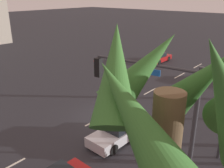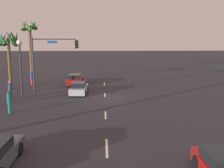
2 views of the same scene
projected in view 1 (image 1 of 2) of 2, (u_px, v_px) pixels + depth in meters
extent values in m
plane|color=#28282D|center=(105.00, 116.00, 18.91)|extent=(220.00, 220.00, 0.00)
cube|color=silver|center=(198.00, 66.00, 31.80)|extent=(2.57, 0.14, 0.01)
cube|color=silver|center=(180.00, 75.00, 28.08)|extent=(2.53, 0.14, 0.01)
cube|color=silver|center=(150.00, 91.00, 23.56)|extent=(2.08, 0.14, 0.01)
cube|color=silver|center=(95.00, 121.00, 18.14)|extent=(1.96, 0.14, 0.01)
cube|color=#B7B7BC|center=(118.00, 133.00, 15.65)|extent=(4.20, 1.82, 0.63)
cube|color=black|center=(120.00, 124.00, 15.62)|extent=(2.04, 1.54, 0.53)
cylinder|color=black|center=(113.00, 149.00, 14.32)|extent=(0.65, 0.24, 0.64)
cylinder|color=black|center=(95.00, 139.00, 15.31)|extent=(0.65, 0.24, 0.64)
cylinder|color=black|center=(140.00, 132.00, 16.10)|extent=(0.65, 0.24, 0.64)
cylinder|color=black|center=(121.00, 124.00, 17.09)|extent=(0.65, 0.24, 0.64)
cylinder|color=black|center=(223.00, 80.00, 25.70)|extent=(0.64, 0.22, 0.64)
cube|color=maroon|center=(159.00, 58.00, 33.58)|extent=(4.05, 1.74, 0.62)
cube|color=black|center=(158.00, 55.00, 33.22)|extent=(1.95, 1.50, 0.47)
cylinder|color=black|center=(159.00, 57.00, 35.00)|extent=(0.64, 0.23, 0.64)
cylinder|color=black|center=(169.00, 59.00, 34.03)|extent=(0.64, 0.23, 0.64)
cylinder|color=black|center=(149.00, 60.00, 33.24)|extent=(0.64, 0.23, 0.64)
cylinder|color=black|center=(159.00, 62.00, 32.27)|extent=(0.64, 0.23, 0.64)
cylinder|color=#38383D|center=(193.00, 137.00, 10.50)|extent=(0.20, 0.20, 6.20)
cylinder|color=#38383D|center=(144.00, 64.00, 10.78)|extent=(0.70, 4.90, 0.12)
cube|color=black|center=(99.00, 67.00, 12.25)|extent=(0.36, 0.36, 0.95)
sphere|color=red|center=(96.00, 61.00, 12.24)|extent=(0.20, 0.20, 0.20)
sphere|color=#392605|center=(96.00, 67.00, 12.35)|extent=(0.20, 0.20, 0.20)
sphere|color=black|center=(96.00, 73.00, 12.45)|extent=(0.20, 0.20, 0.20)
cube|color=#1959B2|center=(148.00, 71.00, 10.77)|extent=(0.17, 1.10, 0.28)
cone|color=#38702D|center=(136.00, 119.00, 2.53)|extent=(0.59, 1.37, 1.41)
cone|color=#38702D|center=(199.00, 82.00, 3.47)|extent=(0.70, 1.39, 1.45)
cone|color=#38702D|center=(143.00, 69.00, 3.57)|extent=(1.50, 1.15, 1.37)
cone|color=#38702D|center=(116.00, 72.00, 2.94)|extent=(1.34, 1.20, 1.40)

